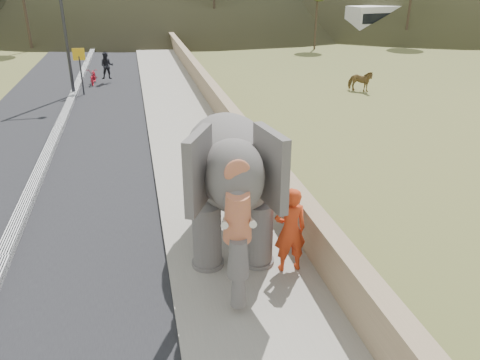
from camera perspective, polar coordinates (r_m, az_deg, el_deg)
ground at (r=10.96m, az=-1.10°, el=-8.13°), size 160.00×160.00×0.00m
road at (r=20.23m, az=-21.22°, el=5.51°), size 7.00×120.00×0.03m
median at (r=20.20m, az=-21.26°, el=5.77°), size 0.35×120.00×0.22m
walkway at (r=20.05m, az=-6.96°, el=6.99°), size 3.00×120.00×0.15m
parapet at (r=20.14m, az=-2.30°, el=8.63°), size 0.30×120.00×1.10m
signboard at (r=25.96m, az=-18.94°, el=13.30°), size 0.60×0.08×2.40m
cow at (r=26.44m, az=14.42°, el=11.60°), size 1.42×1.32×1.13m
distant_car at (r=50.67m, az=12.29°, el=17.46°), size 4.49×2.57×1.44m
bus_white at (r=51.06m, az=18.69°, el=17.79°), size 11.28×4.59×3.10m
elephant_and_man at (r=10.21m, az=-1.12°, el=0.07°), size 2.73×4.54×3.10m
motorcyclist at (r=28.71m, az=-16.82°, el=12.50°), size 1.54×1.75×1.78m
trees at (r=37.34m, az=-7.07°, el=20.52°), size 48.54×44.18×8.66m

